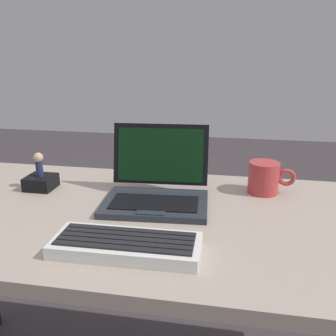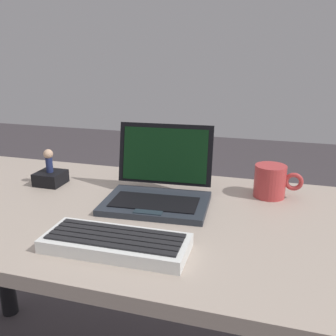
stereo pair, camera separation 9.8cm
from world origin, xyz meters
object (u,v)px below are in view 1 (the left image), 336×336
Objects in this scene: external_keyboard at (126,245)px; coffee_mug at (265,178)px; laptop_front at (157,188)px; figurine_stand at (41,182)px; figurine at (39,163)px.

external_keyboard is 0.51m from coffee_mug.
laptop_front is 0.33m from coffee_mug.
figurine reaches higher than figurine_stand.
coffee_mug is (0.30, 0.13, 0.01)m from laptop_front.
laptop_front is 0.28m from external_keyboard.
figurine_stand is at bearing -172.45° from coffee_mug.
coffee_mug is at bearing 23.40° from laptop_front.
laptop_front is 0.94× the size of external_keyboard.
figurine reaches higher than external_keyboard.
coffee_mug is (0.68, 0.09, 0.03)m from figurine_stand.
external_keyboard is (-0.01, -0.28, -0.03)m from laptop_front.
laptop_front reaches higher than coffee_mug.
figurine_stand is 0.68m from coffee_mug.
figurine_stand is 1.13× the size of figurine.
external_keyboard is at bearing -40.96° from figurine.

